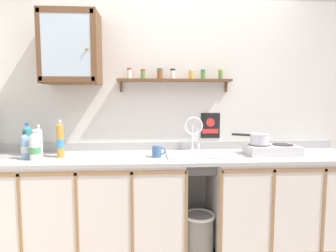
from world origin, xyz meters
name	(u,v)px	position (x,y,z in m)	size (l,w,h in m)	color
back_wall	(171,114)	(0.00, 0.77, 1.27)	(3.95, 0.07, 2.53)	silver
lower_cabinet_run	(86,208)	(-0.79, 0.44, 0.45)	(1.75, 0.62, 0.89)	black
lower_cabinet_run_right	(281,204)	(1.01, 0.44, 0.45)	(1.32, 0.62, 0.89)	black
countertop	(174,157)	(0.00, 0.44, 0.90)	(3.31, 0.65, 0.03)	#B2B2AD
backsplash	(171,146)	(0.00, 0.73, 0.96)	(3.31, 0.02, 0.08)	#B2B2AD
sink	(194,157)	(0.19, 0.48, 0.90)	(0.50, 0.45, 0.49)	silver
hot_plate_stove	(272,150)	(0.90, 0.43, 0.96)	(0.46, 0.28, 0.09)	silver
saucepan	(259,139)	(0.79, 0.46, 1.06)	(0.31, 0.22, 0.10)	silver
bottle_water_clear_0	(39,143)	(-1.18, 0.46, 1.05)	(0.06, 0.06, 0.28)	silver
bottle_water_blue_1	(25,147)	(-1.27, 0.38, 1.02)	(0.07, 0.07, 0.24)	#8CB7E0
bottle_juice_amber_2	(60,141)	(-0.99, 0.43, 1.07)	(0.06, 0.06, 0.32)	gold
bottle_detergent_teal_3	(28,141)	(-1.31, 0.52, 1.05)	(0.07, 0.07, 0.29)	teal
bottle_opaque_white_4	(35,147)	(-1.17, 0.33, 1.03)	(0.09, 0.09, 0.26)	white
mug	(157,151)	(-0.15, 0.38, 0.97)	(0.12, 0.08, 0.10)	#3F6699
wall_cabinet	(71,48)	(-0.92, 0.59, 1.88)	(0.50, 0.34, 0.64)	brown
spice_shelf	(174,79)	(0.03, 0.68, 1.62)	(1.09, 0.14, 0.23)	brown
warning_sign	(210,126)	(0.39, 0.74, 1.16)	(0.19, 0.01, 0.25)	black
trash_bin	(199,235)	(0.22, 0.33, 0.22)	(0.28, 0.28, 0.41)	gray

